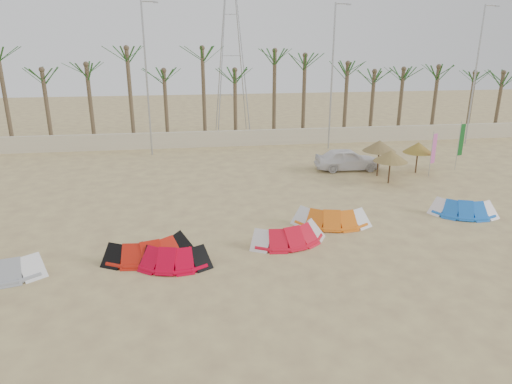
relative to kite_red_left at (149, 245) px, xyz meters
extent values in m
plane|color=#CEBB75|center=(4.93, -2.46, -0.42)|extent=(120.00, 120.00, 0.00)
cube|color=beige|center=(4.93, 19.54, 0.23)|extent=(60.00, 0.30, 1.30)
cylinder|color=brown|center=(-9.07, 21.04, 2.83)|extent=(0.32, 0.32, 6.50)
ellipsoid|color=#194719|center=(-9.07, 21.04, 6.08)|extent=(4.00, 4.00, 2.40)
cylinder|color=brown|center=(0.93, 21.04, 2.83)|extent=(0.32, 0.32, 6.50)
ellipsoid|color=#194719|center=(0.93, 21.04, 6.08)|extent=(4.00, 4.00, 2.40)
cylinder|color=brown|center=(10.93, 21.04, 2.83)|extent=(0.32, 0.32, 6.50)
ellipsoid|color=#194719|center=(10.93, 21.04, 6.08)|extent=(4.00, 4.00, 2.40)
cylinder|color=brown|center=(20.93, 21.04, 2.83)|extent=(0.32, 0.32, 6.50)
ellipsoid|color=#194719|center=(20.93, 21.04, 6.08)|extent=(4.00, 4.00, 2.40)
cylinder|color=brown|center=(28.93, 21.04, 2.83)|extent=(0.32, 0.32, 6.50)
ellipsoid|color=#194719|center=(28.93, 21.04, 6.08)|extent=(4.00, 4.00, 2.40)
cylinder|color=#A5A8AD|center=(-1.07, 17.54, 5.08)|extent=(0.14, 0.14, 11.00)
cylinder|color=#A5A8AD|center=(-0.57, 17.54, 10.48)|extent=(1.00, 0.08, 0.08)
cube|color=#A5A8AD|center=(-0.07, 17.54, 10.43)|extent=(0.35, 0.14, 0.10)
cylinder|color=#A5A8AD|center=(12.93, 17.54, 5.08)|extent=(0.14, 0.14, 11.00)
cylinder|color=#A5A8AD|center=(13.43, 17.54, 10.48)|extent=(1.00, 0.08, 0.08)
cube|color=#A5A8AD|center=(13.93, 17.54, 10.43)|extent=(0.35, 0.14, 0.10)
cylinder|color=#A5A8AD|center=(24.93, 17.54, 5.08)|extent=(0.14, 0.14, 11.00)
cylinder|color=#A5A8AD|center=(25.43, 17.54, 10.48)|extent=(1.00, 0.08, 0.08)
cube|color=#A5A8AD|center=(25.93, 17.54, 10.43)|extent=(0.35, 0.14, 0.10)
cube|color=white|center=(-4.08, -0.95, -0.17)|extent=(0.74, 1.17, 0.40)
cylinder|color=red|center=(0.00, -0.31, -0.32)|extent=(3.18, 1.11, 0.20)
cube|color=black|center=(-1.46, -0.21, -0.17)|extent=(0.89, 1.22, 0.40)
cube|color=black|center=(1.46, -0.21, -0.17)|extent=(0.89, 1.22, 0.40)
cylinder|color=red|center=(0.84, -1.13, -0.32)|extent=(2.81, 0.89, 0.20)
cube|color=black|center=(-0.44, -1.03, -0.17)|extent=(0.85, 1.21, 0.40)
cube|color=black|center=(2.13, -1.03, -0.17)|extent=(0.85, 1.21, 0.40)
cylinder|color=red|center=(5.88, 0.23, -0.32)|extent=(3.06, 1.05, 0.20)
cube|color=silver|center=(4.47, 0.33, -0.17)|extent=(0.88, 1.22, 0.40)
cube|color=silver|center=(7.28, 0.33, -0.17)|extent=(0.88, 1.22, 0.40)
cylinder|color=orange|center=(8.30, 1.96, -0.32)|extent=(3.21, 0.99, 0.20)
cube|color=white|center=(6.83, 2.06, -0.17)|extent=(0.85, 1.21, 0.40)
cube|color=white|center=(9.77, 2.06, -0.17)|extent=(0.85, 1.21, 0.40)
cylinder|color=blue|center=(15.21, 2.15, -0.32)|extent=(2.72, 1.21, 0.20)
cube|color=white|center=(13.93, 2.25, -0.17)|extent=(0.96, 1.24, 0.40)
cube|color=white|center=(16.49, 2.25, -0.17)|extent=(0.96, 1.24, 0.40)
cylinder|color=#4C331E|center=(13.74, 9.51, 0.70)|extent=(0.10, 0.10, 2.24)
cone|color=olive|center=(13.74, 9.51, 1.57)|extent=(2.13, 2.13, 0.70)
cylinder|color=#4C331E|center=(13.81, 7.91, 0.57)|extent=(0.10, 0.10, 1.97)
cone|color=olive|center=(13.81, 7.91, 1.30)|extent=(2.08, 2.08, 0.70)
cylinder|color=#4C331E|center=(16.57, 9.85, 0.56)|extent=(0.10, 0.10, 1.96)
cone|color=#A38332|center=(16.57, 9.85, 1.29)|extent=(1.94, 1.94, 0.70)
cylinder|color=#A5A8AD|center=(16.95, 8.84, 1.05)|extent=(0.04, 0.04, 2.94)
cube|color=#D85CB2|center=(17.17, 8.84, 1.40)|extent=(0.39, 0.20, 1.91)
cylinder|color=#A5A8AD|center=(19.57, 10.15, 1.22)|extent=(0.04, 0.04, 3.29)
cube|color=#135A1F|center=(19.79, 10.15, 1.62)|extent=(0.41, 0.13, 2.14)
imported|color=white|center=(12.28, 11.21, 0.31)|extent=(4.37, 1.93, 1.46)
camera|label=1|loc=(1.83, -17.40, 7.97)|focal=32.00mm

